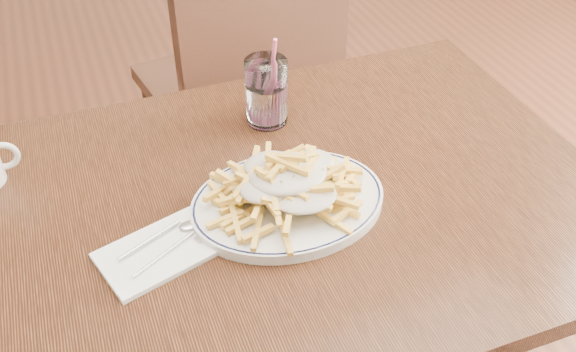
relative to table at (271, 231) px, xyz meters
name	(u,v)px	position (x,y,z in m)	size (l,w,h in m)	color
table	(271,231)	(0.00, 0.00, 0.00)	(1.20, 0.80, 0.75)	black
chair_far	(247,73)	(0.17, 0.70, -0.10)	(0.54, 0.54, 1.02)	black
fries_plate	(288,202)	(0.02, -0.03, 0.09)	(0.37, 0.33, 0.02)	silver
loaded_fries	(288,180)	(0.02, -0.03, 0.14)	(0.29, 0.25, 0.08)	#F2C14A
napkin	(159,252)	(-0.21, -0.06, 0.08)	(0.18, 0.12, 0.01)	white
cutlery	(158,247)	(-0.21, -0.06, 0.09)	(0.16, 0.13, 0.01)	silver
water_glass	(267,95)	(0.07, 0.23, 0.14)	(0.08, 0.08, 0.18)	white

